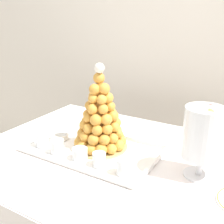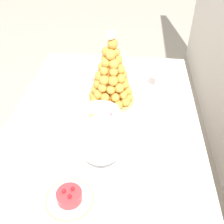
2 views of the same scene
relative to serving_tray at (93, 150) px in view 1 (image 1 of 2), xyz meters
name	(u,v)px [view 1 (image 1 of 2)]	position (x,y,z in m)	size (l,w,h in m)	color
backdrop_wall	(195,34)	(0.16, 0.87, 0.44)	(4.80, 0.10, 2.50)	silver
buffet_table	(127,180)	(0.16, 0.01, -0.11)	(1.32, 0.90, 0.80)	brown
serving_tray	(93,150)	(0.00, 0.00, 0.00)	(0.56, 0.34, 0.02)	white
croquembouche	(100,117)	(0.02, 0.04, 0.14)	(0.23, 0.23, 0.37)	tan
dessert_cup_left	(42,140)	(-0.21, -0.08, 0.03)	(0.06, 0.06, 0.06)	silver
dessert_cup_mid_left	(58,147)	(-0.11, -0.10, 0.03)	(0.06, 0.06, 0.06)	silver
dessert_cup_centre	(80,154)	(0.00, -0.09, 0.02)	(0.06, 0.06, 0.05)	silver
dessert_cup_mid_right	(99,160)	(0.10, -0.10, 0.03)	(0.05, 0.05, 0.05)	silver
dessert_cup_right	(124,167)	(0.20, -0.10, 0.03)	(0.05, 0.05, 0.06)	silver
creme_brulee_ramekin	(58,136)	(-0.21, 0.01, 0.02)	(0.10, 0.10, 0.03)	white
macaron_goblet	(203,134)	(0.44, 0.04, 0.16)	(0.14, 0.14, 0.28)	white
wine_glass	(101,105)	(-0.13, 0.27, 0.11)	(0.07, 0.07, 0.15)	silver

